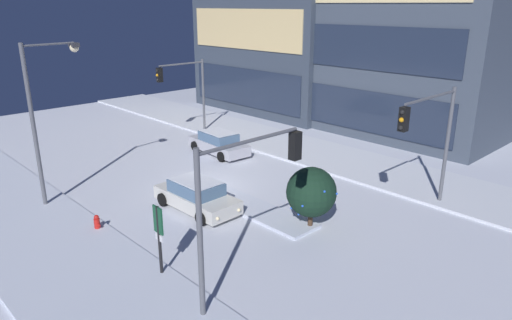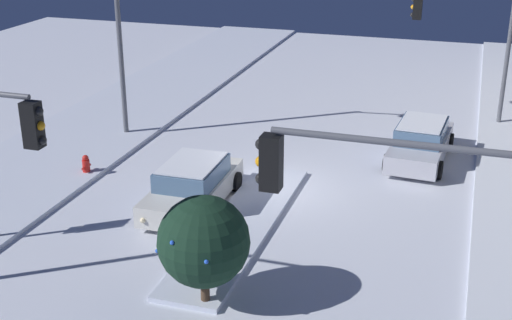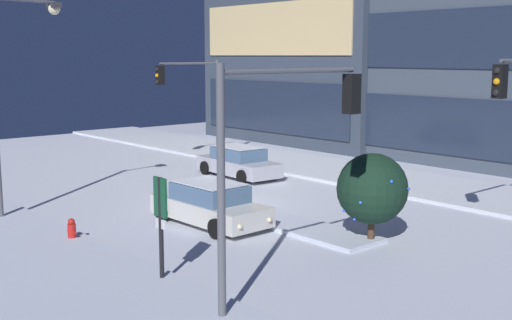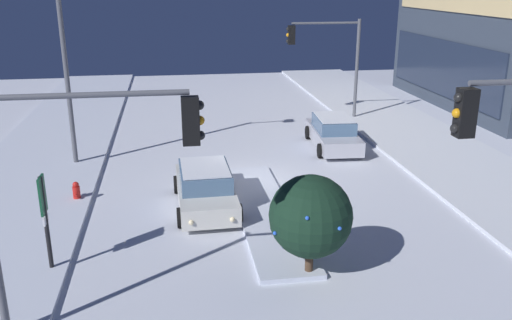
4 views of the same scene
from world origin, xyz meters
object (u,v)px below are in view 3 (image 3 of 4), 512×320
at_px(car_far, 238,162).
at_px(decorated_tree_median, 372,189).
at_px(traffic_light_corner_near_right, 285,136).
at_px(traffic_light_corner_far_left, 193,91).
at_px(parking_info_sign, 161,216).
at_px(fire_hydrant, 72,231).
at_px(street_lamp_arched, 12,75).
at_px(car_near, 210,205).

xyz_separation_m(car_far, decorated_tree_median, (11.29, -4.04, 1.01)).
xyz_separation_m(traffic_light_corner_near_right, decorated_tree_median, (-1.69, 5.40, -2.25)).
distance_m(traffic_light_corner_far_left, decorated_tree_median, 17.41).
distance_m(traffic_light_corner_near_right, parking_info_sign, 3.98).
bearing_deg(fire_hydrant, traffic_light_corner_far_left, 130.07).
distance_m(car_far, decorated_tree_median, 12.04).
bearing_deg(fire_hydrant, parking_info_sign, 0.76).
xyz_separation_m(street_lamp_arched, parking_info_sign, (9.34, -0.02, -3.34)).
relative_size(fire_hydrant, parking_info_sign, 0.27).
bearing_deg(parking_info_sign, traffic_light_corner_near_right, -62.03).
bearing_deg(traffic_light_corner_far_left, car_near, 56.33).
distance_m(car_far, fire_hydrant, 12.09).
bearing_deg(fire_hydrant, car_far, 114.49).
height_order(traffic_light_corner_far_left, street_lamp_arched, street_lamp_arched).
bearing_deg(decorated_tree_median, parking_info_sign, -100.47).
relative_size(traffic_light_corner_near_right, fire_hydrant, 7.45).
bearing_deg(street_lamp_arched, traffic_light_corner_far_left, 18.95).
relative_size(traffic_light_corner_far_left, traffic_light_corner_near_right, 0.99).
distance_m(traffic_light_corner_near_right, fire_hydrant, 8.89).
height_order(car_far, parking_info_sign, parking_info_sign).
distance_m(car_near, fire_hydrant, 4.70).
distance_m(car_far, traffic_light_corner_near_right, 16.38).
height_order(traffic_light_corner_far_left, traffic_light_corner_near_right, traffic_light_corner_near_right).
height_order(car_near, car_far, same).
distance_m(traffic_light_corner_near_right, street_lamp_arched, 12.44).
bearing_deg(parking_info_sign, decorated_tree_median, -9.27).
relative_size(traffic_light_corner_far_left, parking_info_sign, 2.02).
bearing_deg(car_near, traffic_light_corner_far_left, 145.30).
xyz_separation_m(car_near, decorated_tree_median, (5.09, 2.42, 1.01)).
bearing_deg(car_far, decorated_tree_median, 164.16).
xyz_separation_m(fire_hydrant, parking_info_sign, (5.01, 0.07, 1.40)).
height_order(traffic_light_corner_near_right, fire_hydrant, traffic_light_corner_near_right).
relative_size(car_near, traffic_light_corner_near_right, 0.84).
distance_m(street_lamp_arched, decorated_tree_median, 13.09).
xyz_separation_m(fire_hydrant, decorated_tree_median, (6.28, 6.96, 1.36)).
bearing_deg(car_near, decorated_tree_median, 24.46).
xyz_separation_m(traffic_light_corner_far_left, parking_info_sign, (15.21, -12.06, -2.13)).
bearing_deg(traffic_light_corner_far_left, parking_info_sign, 51.59).
xyz_separation_m(traffic_light_corner_near_right, fire_hydrant, (-7.97, -1.56, -3.61)).
bearing_deg(fire_hydrant, traffic_light_corner_near_right, 11.08).
distance_m(car_far, street_lamp_arched, 11.78).
height_order(traffic_light_corner_near_right, decorated_tree_median, traffic_light_corner_near_right).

